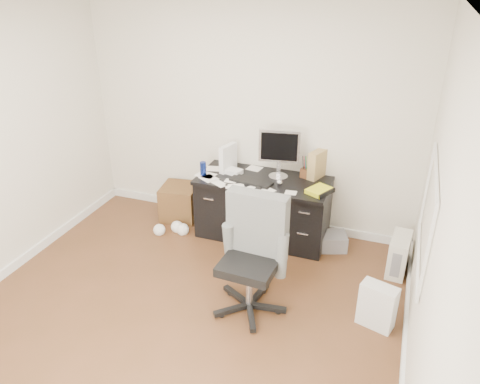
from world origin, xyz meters
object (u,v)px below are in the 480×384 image
(keyboard, at_px, (251,181))
(office_chair, at_px, (250,258))
(wicker_basket, at_px, (180,202))
(pc_tower, at_px, (399,254))
(lcd_monitor, at_px, (279,154))
(desk, at_px, (263,206))

(keyboard, xyz_separation_m, office_chair, (0.38, -1.16, -0.19))
(office_chair, distance_m, wicker_basket, 2.00)
(keyboard, bearing_deg, pc_tower, 7.38)
(keyboard, relative_size, wicker_basket, 1.11)
(lcd_monitor, distance_m, keyboard, 0.44)
(pc_tower, bearing_deg, office_chair, -134.53)
(desk, height_order, pc_tower, desk)
(desk, xyz_separation_m, office_chair, (0.28, -1.30, 0.17))
(keyboard, distance_m, wicker_basket, 1.18)
(lcd_monitor, distance_m, wicker_basket, 1.51)
(keyboard, distance_m, pc_tower, 1.75)
(lcd_monitor, relative_size, pc_tower, 1.39)
(office_chair, distance_m, pc_tower, 1.73)
(wicker_basket, bearing_deg, office_chair, -44.40)
(keyboard, bearing_deg, lcd_monitor, 52.78)
(desk, distance_m, lcd_monitor, 0.66)
(office_chair, bearing_deg, desk, 105.23)
(desk, distance_m, pc_tower, 1.58)
(lcd_monitor, bearing_deg, desk, -155.52)
(desk, xyz_separation_m, keyboard, (-0.10, -0.13, 0.36))
(pc_tower, xyz_separation_m, wicker_basket, (-2.68, 0.27, 0.01))
(lcd_monitor, bearing_deg, wicker_basket, 170.84)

